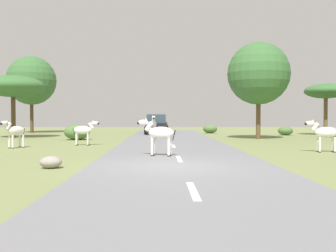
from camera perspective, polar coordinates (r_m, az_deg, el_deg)
name	(u,v)px	position (r m, az deg, el deg)	size (l,w,h in m)	color
ground_plane	(171,168)	(12.08, 0.40, -6.23)	(90.00, 90.00, 0.00)	olive
road	(182,167)	(12.09, 2.14, -6.11)	(6.00, 64.00, 0.05)	slate
lane_markings	(184,170)	(11.10, 2.44, -6.64)	(0.16, 56.00, 0.01)	silver
zebra_0	(153,125)	(26.66, -2.22, 0.20)	(0.53, 1.75, 1.65)	silver
zebra_1	(159,133)	(15.08, -1.35, -1.10)	(1.56, 0.66, 1.50)	silver
zebra_2	(324,133)	(18.51, 22.32, -0.94)	(1.56, 0.47, 1.47)	silver
zebra_3	(84,130)	(21.67, -12.43, -0.64)	(1.49, 0.42, 1.41)	silver
zebra_4	(15,131)	(20.88, -21.90, -0.72)	(0.94, 1.41, 1.45)	silver
car_0	(158,124)	(39.80, -1.57, 0.35)	(2.22, 4.44, 1.74)	#1E479E
car_1	(157,125)	(34.17, -1.68, 0.17)	(2.14, 4.40, 1.74)	black
tree_1	(31,81)	(39.72, -19.71, 6.39)	(4.73, 4.73, 7.47)	#4C3823
tree_2	(259,74)	(27.97, 13.36, 7.61)	(4.40, 4.40, 6.84)	brown
tree_4	(326,92)	(35.16, 22.50, 4.77)	(3.56, 3.56, 4.38)	brown
tree_5	(13,87)	(30.92, -22.12, 5.47)	(4.59, 4.59, 4.66)	#4C3823
bush_0	(77,132)	(27.01, -13.42, -0.89)	(1.77, 1.59, 1.06)	#4C7038
bush_1	(285,131)	(34.12, 17.12, -0.69)	(1.26, 1.14, 0.76)	#4C7038
bush_2	(210,129)	(36.83, 6.30, -0.43)	(1.36, 1.22, 0.81)	#4C7038
rock_0	(51,162)	(12.47, -17.09, -5.18)	(0.69, 0.59, 0.38)	gray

